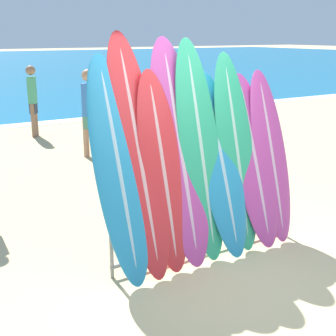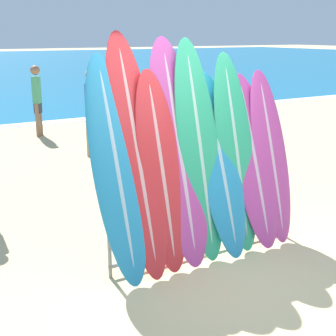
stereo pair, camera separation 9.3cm
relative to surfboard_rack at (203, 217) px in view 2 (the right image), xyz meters
The scene contains 13 objects.
ground_plane 0.86m from the surfboard_rack, 92.69° to the right, with size 160.00×160.00×0.00m, color tan.
surfboard_rack is the anchor object (origin of this frame).
surfboard_slot_0 1.23m from the surfboard_rack, behind, with size 0.51×0.90×2.27m.
surfboard_slot_1 1.11m from the surfboard_rack, behind, with size 0.52×0.96×2.49m.
surfboard_slot_2 0.80m from the surfboard_rack, behind, with size 0.50×0.69×2.10m.
surfboard_slot_3 0.82m from the surfboard_rack, 156.96° to the left, with size 0.59×0.84×2.43m.
surfboard_slot_4 0.77m from the surfboard_rack, 97.83° to the left, with size 0.52×0.72×2.42m.
surfboard_slot_5 0.63m from the surfboard_rack, 10.95° to the left, with size 0.54×0.84×2.04m.
surfboard_slot_6 0.84m from the surfboard_rack, ahead, with size 0.51×0.67×2.25m.
surfboard_slot_7 0.93m from the surfboard_rack, ahead, with size 0.57×0.79×2.01m.
surfboard_slot_8 1.15m from the surfboard_rack, ahead, with size 0.49×0.71×2.04m.
person_mid_beach 4.86m from the surfboard_rack, 83.60° to the left, with size 0.30×0.28×1.78m.
person_far_left 7.41m from the surfboard_rack, 89.17° to the left, with size 0.27×0.30×1.72m.
Camera 2 is at (-2.77, -3.35, 2.44)m, focal length 50.00 mm.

